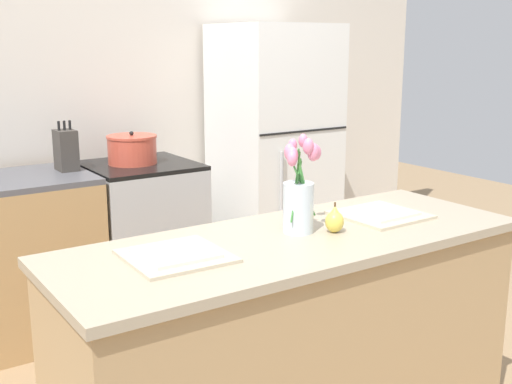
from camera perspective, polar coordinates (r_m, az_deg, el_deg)
back_wall at (r=4.03m, az=-14.21°, el=9.55°), size 5.20×0.08×2.70m
kitchen_island at (r=2.52m, az=3.26°, el=-13.60°), size 1.80×0.66×0.88m
stove_range at (r=3.86m, az=-10.02°, el=-4.04°), size 0.60×0.61×0.90m
refrigerator at (r=4.22m, az=1.61°, el=3.19°), size 0.68×0.67×1.69m
flower_vase at (r=2.38m, az=3.84°, el=-0.25°), size 0.17×0.13×0.36m
pear_figurine at (r=2.41m, az=7.00°, el=-2.53°), size 0.07×0.07×0.12m
plate_setting_left at (r=2.14m, az=-7.14°, el=-5.56°), size 0.33×0.33×0.02m
plate_setting_right at (r=2.67m, az=10.98°, el=-1.91°), size 0.33×0.33×0.02m
cooking_pot at (r=3.74m, az=-10.95°, el=3.74°), size 0.28×0.28×0.19m
knife_block at (r=3.63m, az=-16.54°, el=3.60°), size 0.10×0.14×0.27m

